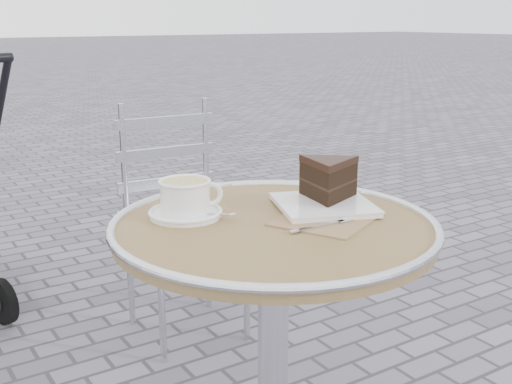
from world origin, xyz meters
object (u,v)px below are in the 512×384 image
cafe_table (273,292)px  cappuccino_set (186,200)px  cake_plate_set (328,185)px  bistro_chair (175,191)px

cafe_table → cappuccino_set: bearing=133.4°
cake_plate_set → bistro_chair: 1.01m
cappuccino_set → cake_plate_set: (0.32, -0.11, 0.02)m
cafe_table → bistro_chair: 1.04m
cafe_table → cake_plate_set: (0.18, 0.04, 0.22)m
bistro_chair → cake_plate_set: bearing=-90.5°
cappuccino_set → cafe_table: bearing=-34.1°
cake_plate_set → cafe_table: bearing=-147.4°
cake_plate_set → bistro_chair: bearing=106.8°
cafe_table → bistro_chair: bistro_chair is taller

